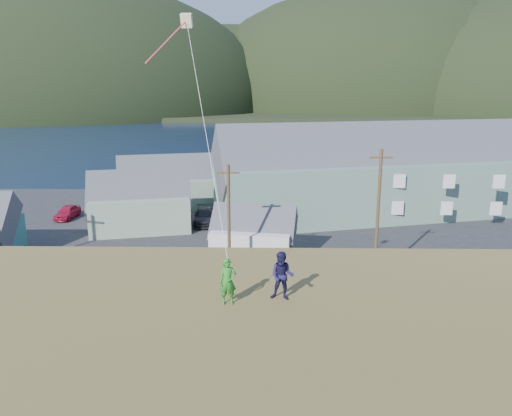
{
  "coord_description": "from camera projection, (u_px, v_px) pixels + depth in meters",
  "views": [
    {
      "loc": [
        3.27,
        -33.76,
        14.19
      ],
      "look_at": [
        2.83,
        -11.57,
        8.8
      ],
      "focal_mm": 35.0,
      "sensor_mm": 36.0,
      "label": 1
    }
  ],
  "objects": [
    {
      "name": "utility_poles",
      "position": [
        194.0,
        219.0,
        36.58
      ],
      "size": [
        30.42,
        0.24,
        9.82
      ],
      "color": "#47331E",
      "rests_on": "waterfront_lot"
    },
    {
      "name": "ground",
      "position": [
        220.0,
        288.0,
        36.21
      ],
      "size": [
        900.0,
        900.0,
        0.0
      ],
      "primitive_type": "plane",
      "color": "#0A1638",
      "rests_on": "ground"
    },
    {
      "name": "kite_flyer_green",
      "position": [
        228.0,
        282.0,
        16.35
      ],
      "size": [
        0.63,
        0.46,
        1.57
      ],
      "primitive_type": "imported",
      "rotation": [
        0.0,
        0.0,
        0.17
      ],
      "color": "#237D22",
      "rests_on": "hillside"
    },
    {
      "name": "far_shore",
      "position": [
        261.0,
        106.0,
        356.59
      ],
      "size": [
        900.0,
        320.0,
        2.0
      ],
      "primitive_type": "cube",
      "color": "black",
      "rests_on": "ground"
    },
    {
      "name": "kite_flyer_navy",
      "position": [
        282.0,
        276.0,
        16.69
      ],
      "size": [
        0.93,
        0.79,
        1.67
      ],
      "primitive_type": "imported",
      "rotation": [
        0.0,
        0.0,
        -0.2
      ],
      "color": "#1A173F",
      "rests_on": "hillside"
    },
    {
      "name": "lodge",
      "position": [
        378.0,
        173.0,
        55.5
      ],
      "size": [
        37.45,
        18.98,
        12.69
      ],
      "rotation": [
        0.0,
        0.0,
        0.26
      ],
      "color": "slate",
      "rests_on": "waterfront_lot"
    },
    {
      "name": "grass_strip",
      "position": [
        218.0,
        299.0,
        34.25
      ],
      "size": [
        110.0,
        8.0,
        0.1
      ],
      "primitive_type": "cube",
      "color": "#4C3D19",
      "rests_on": "ground"
    },
    {
      "name": "far_hills",
      "position": [
        319.0,
        107.0,
        306.49
      ],
      "size": [
        760.0,
        265.0,
        143.0
      ],
      "color": "black",
      "rests_on": "ground"
    },
    {
      "name": "kite_rig",
      "position": [
        184.0,
        27.0,
        20.25
      ],
      "size": [
        1.67,
        3.42,
        10.49
      ],
      "color": "beige",
      "rests_on": "ground"
    },
    {
      "name": "waterfront_lot",
      "position": [
        235.0,
        224.0,
        52.71
      ],
      "size": [
        72.0,
        36.0,
        0.12
      ],
      "primitive_type": "cube",
      "color": "#28282B",
      "rests_on": "ground"
    },
    {
      "name": "shed_palegreen_far",
      "position": [
        167.0,
        184.0,
        59.7
      ],
      "size": [
        12.75,
        9.21,
        7.73
      ],
      "rotation": [
        0.0,
        0.0,
        0.26
      ],
      "color": "gray",
      "rests_on": "waterfront_lot"
    },
    {
      "name": "shed_white",
      "position": [
        253.0,
        234.0,
        41.79
      ],
      "size": [
        7.72,
        5.77,
        5.6
      ],
      "rotation": [
        0.0,
        0.0,
        -0.17
      ],
      "color": "silver",
      "rests_on": "waterfront_lot"
    },
    {
      "name": "parked_cars",
      "position": [
        184.0,
        209.0,
        56.16
      ],
      "size": [
        22.99,
        12.93,
        1.58
      ],
      "color": "#314F7C",
      "rests_on": "waterfront_lot"
    },
    {
      "name": "shed_palegreen_near",
      "position": [
        140.0,
        203.0,
        50.35
      ],
      "size": [
        11.29,
        8.49,
        7.37
      ],
      "rotation": [
        0.0,
        0.0,
        0.24
      ],
      "color": "gray",
      "rests_on": "waterfront_lot"
    },
    {
      "name": "wharf",
      "position": [
        204.0,
        181.0,
        75.08
      ],
      "size": [
        26.0,
        14.0,
        0.9
      ],
      "primitive_type": "cube",
      "color": "gray",
      "rests_on": "ground"
    }
  ]
}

